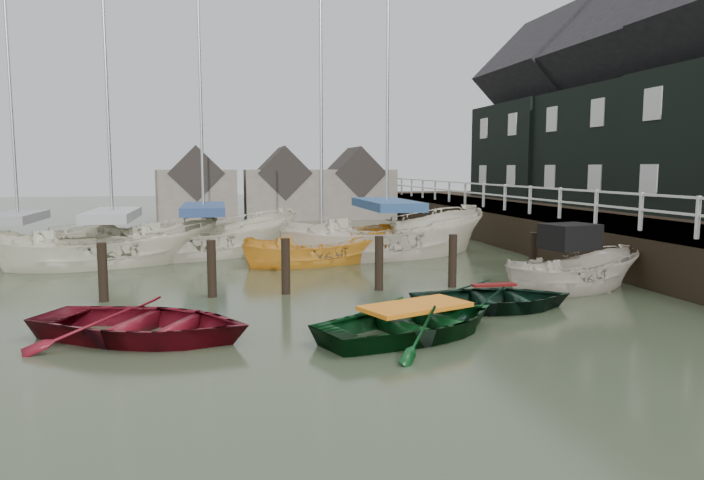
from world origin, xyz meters
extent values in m
plane|color=#2A3321|center=(0.00, 0.00, 0.00)|extent=(120.00, 120.00, 0.00)
cube|color=black|center=(9.50, 10.00, 1.40)|extent=(3.00, 32.00, 0.20)
cube|color=silver|center=(8.00, 10.00, 2.45)|extent=(0.06, 32.00, 0.06)
cube|color=silver|center=(8.00, 10.00, 2.05)|extent=(0.06, 32.00, 0.06)
cube|color=black|center=(15.00, 10.00, 0.00)|extent=(14.00, 38.00, 1.50)
cube|color=black|center=(15.00, 12.00, 4.00)|extent=(6.00, 7.00, 5.00)
cube|color=black|center=(15.00, 12.00, 8.25)|extent=(6.11, 7.14, 6.11)
cube|color=black|center=(15.00, 19.00, 4.00)|extent=(6.40, 7.00, 5.00)
cube|color=black|center=(15.00, 19.00, 8.25)|extent=(6.52, 7.14, 6.52)
cylinder|color=black|center=(-5.50, 3.00, 0.50)|extent=(0.22, 0.22, 1.80)
cylinder|color=black|center=(-3.00, 3.00, 0.50)|extent=(0.22, 0.22, 1.80)
cylinder|color=black|center=(-1.20, 3.00, 0.50)|extent=(0.22, 0.22, 1.80)
cylinder|color=black|center=(1.20, 3.00, 0.50)|extent=(0.22, 0.22, 1.80)
cylinder|color=black|center=(3.20, 3.00, 0.50)|extent=(0.22, 0.22, 1.80)
cylinder|color=black|center=(5.50, 3.00, 0.50)|extent=(0.22, 0.22, 1.80)
cube|color=#665B51|center=(-4.00, 26.00, 1.50)|extent=(4.50, 4.00, 3.00)
cube|color=#282321|center=(-4.00, 26.00, 2.80)|extent=(3.18, 4.08, 3.18)
cube|color=#665B51|center=(1.00, 26.00, 1.50)|extent=(4.50, 4.00, 3.00)
cube|color=#282321|center=(1.00, 26.00, 2.80)|extent=(3.18, 4.08, 3.18)
cube|color=#665B51|center=(5.50, 26.00, 1.50)|extent=(4.50, 4.00, 3.00)
cube|color=#282321|center=(5.50, 26.00, 2.80)|extent=(3.18, 4.08, 3.18)
imported|color=maroon|center=(-4.21, -0.60, 0.00)|extent=(5.04, 4.47, 0.86)
imported|color=black|center=(0.76, -1.43, 0.00)|extent=(4.70, 4.06, 0.82)
imported|color=black|center=(3.16, 0.35, 0.00)|extent=(3.82, 2.87, 0.75)
imported|color=#B8AD9D|center=(6.01, 1.85, 0.00)|extent=(4.48, 2.54, 1.63)
cube|color=black|center=(6.01, 2.05, 1.38)|extent=(1.50, 1.28, 0.65)
imported|color=beige|center=(-6.19, 9.03, 0.00)|extent=(7.47, 4.70, 2.70)
cylinder|color=#B2B2B7|center=(-6.19, 9.03, 6.20)|extent=(0.10, 0.10, 9.43)
cube|color=#9B999F|center=(-6.19, 9.03, 1.61)|extent=(4.09, 2.54, 0.30)
imported|color=beige|center=(-3.33, 10.37, 0.00)|extent=(7.84, 5.34, 2.84)
cylinder|color=#B2B2B7|center=(-3.33, 10.37, 5.52)|extent=(0.10, 0.10, 7.92)
cube|color=navy|center=(-3.33, 10.37, 1.68)|extent=(4.29, 2.89, 0.30)
imported|color=orange|center=(0.51, 7.93, 0.00)|extent=(5.88, 3.54, 2.13)
cylinder|color=#B2B2B7|center=(0.51, 7.93, 4.96)|extent=(0.10, 0.10, 7.57)
imported|color=beige|center=(3.04, 9.07, 0.00)|extent=(8.58, 4.86, 3.12)
cylinder|color=#B2B2B7|center=(3.04, 9.07, 6.47)|extent=(0.10, 0.10, 9.50)
cube|color=navy|center=(3.04, 9.07, 1.84)|extent=(4.71, 2.62, 0.30)
imported|color=beige|center=(-9.56, 10.95, 0.00)|extent=(6.28, 2.53, 2.40)
cylinder|color=#B2B2B7|center=(-9.56, 10.95, 5.30)|extent=(0.10, 0.10, 7.97)
cube|color=gray|center=(-9.56, 10.95, 1.44)|extent=(3.45, 1.35, 0.30)
camera|label=1|loc=(-2.78, -12.42, 3.16)|focal=32.00mm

